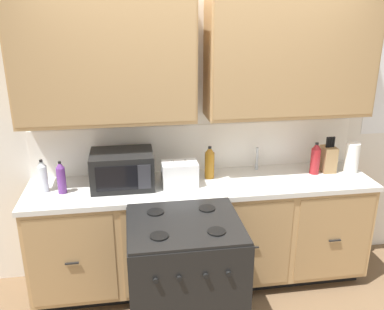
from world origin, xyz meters
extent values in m
plane|color=brown|center=(0.00, 0.00, 0.00)|extent=(8.00, 8.00, 0.00)
cube|color=white|center=(0.00, 0.62, 1.21)|extent=(3.95, 0.05, 2.42)
cube|color=white|center=(0.00, 0.60, 1.14)|extent=(2.75, 0.01, 0.40)
cube|color=tan|center=(-0.71, 0.43, 1.91)|extent=(1.33, 0.34, 0.94)
cube|color=#A58052|center=(-0.71, 0.26, 1.91)|extent=(1.30, 0.01, 0.88)
cube|color=tan|center=(0.71, 0.43, 1.91)|extent=(1.33, 0.34, 0.94)
cube|color=#A58052|center=(0.71, 0.26, 1.91)|extent=(1.30, 0.01, 0.88)
cube|color=black|center=(0.00, 0.33, 0.05)|extent=(2.70, 0.48, 0.10)
cube|color=tan|center=(0.00, 0.30, 0.50)|extent=(2.75, 0.60, 0.80)
cube|color=#A88354|center=(-1.03, 0.00, 0.50)|extent=(0.63, 0.01, 0.73)
cube|color=black|center=(-1.03, -0.02, 0.49)|extent=(0.10, 0.01, 0.01)
cube|color=#A88354|center=(-0.34, 0.00, 0.50)|extent=(0.63, 0.01, 0.73)
cube|color=black|center=(-0.34, -0.02, 0.49)|extent=(0.10, 0.01, 0.01)
cube|color=#A88354|center=(0.34, 0.00, 0.50)|extent=(0.63, 0.01, 0.73)
cube|color=black|center=(0.34, -0.02, 0.49)|extent=(0.10, 0.01, 0.01)
cube|color=#A88354|center=(1.03, 0.00, 0.50)|extent=(0.63, 0.01, 0.73)
cube|color=black|center=(1.03, -0.02, 0.49)|extent=(0.10, 0.01, 0.01)
cube|color=silver|center=(0.00, 0.30, 0.92)|extent=(2.78, 0.63, 0.04)
cube|color=#A8AAAF|center=(0.51, 0.33, 0.92)|extent=(0.56, 0.38, 0.02)
cube|color=black|center=(-0.24, -0.33, 0.46)|extent=(0.76, 0.66, 0.92)
cube|color=black|center=(-0.24, -0.33, 0.93)|extent=(0.74, 0.65, 0.02)
cylinder|color=black|center=(-0.42, -0.49, 0.94)|extent=(0.12, 0.12, 0.01)
cylinder|color=black|center=(-0.06, -0.49, 0.94)|extent=(0.12, 0.12, 0.01)
cylinder|color=black|center=(-0.42, -0.17, 0.94)|extent=(0.12, 0.12, 0.01)
cylinder|color=black|center=(-0.06, -0.17, 0.94)|extent=(0.12, 0.12, 0.01)
cylinder|color=black|center=(-0.46, -0.67, 0.75)|extent=(0.03, 0.02, 0.03)
cylinder|color=black|center=(-0.32, -0.67, 0.75)|extent=(0.03, 0.02, 0.03)
cylinder|color=black|center=(-0.16, -0.67, 0.75)|extent=(0.03, 0.02, 0.03)
cylinder|color=black|center=(-0.02, -0.67, 0.75)|extent=(0.03, 0.02, 0.03)
cube|color=black|center=(-0.63, 0.33, 1.08)|extent=(0.48, 0.36, 0.28)
cube|color=black|center=(-0.67, 0.15, 1.08)|extent=(0.31, 0.01, 0.19)
cube|color=#28282D|center=(-0.47, 0.15, 1.08)|extent=(0.10, 0.01, 0.19)
cube|color=white|center=(-0.19, 0.28, 1.03)|extent=(0.28, 0.18, 0.19)
cube|color=black|center=(-0.24, 0.28, 1.12)|extent=(0.02, 0.13, 0.01)
cube|color=black|center=(-0.14, 0.28, 1.12)|extent=(0.02, 0.13, 0.01)
cube|color=#9C794E|center=(1.10, 0.38, 1.05)|extent=(0.11, 0.14, 0.22)
cylinder|color=black|center=(1.07, 0.37, 1.20)|extent=(0.02, 0.02, 0.09)
cylinder|color=black|center=(1.09, 0.37, 1.20)|extent=(0.02, 0.02, 0.09)
cylinder|color=black|center=(1.11, 0.37, 1.20)|extent=(0.02, 0.02, 0.09)
cylinder|color=black|center=(1.13, 0.37, 1.20)|extent=(0.02, 0.02, 0.09)
cylinder|color=#B2B5BA|center=(0.51, 0.51, 1.04)|extent=(0.02, 0.02, 0.20)
cylinder|color=white|center=(1.29, 0.33, 1.07)|extent=(0.12, 0.12, 0.26)
cylinder|color=silver|center=(-1.23, 0.32, 1.04)|extent=(0.07, 0.07, 0.20)
cone|color=silver|center=(-1.23, 0.32, 1.17)|extent=(0.06, 0.06, 0.05)
cylinder|color=black|center=(-1.23, 0.32, 1.19)|extent=(0.02, 0.02, 0.02)
cylinder|color=#9E6619|center=(0.07, 0.39, 1.05)|extent=(0.08, 0.08, 0.22)
cone|color=#9E6619|center=(0.07, 0.39, 1.18)|extent=(0.07, 0.07, 0.05)
cylinder|color=black|center=(0.07, 0.39, 1.20)|extent=(0.03, 0.03, 0.02)
cylinder|color=maroon|center=(0.97, 0.34, 1.05)|extent=(0.08, 0.08, 0.22)
cone|color=maroon|center=(0.97, 0.34, 1.19)|extent=(0.07, 0.07, 0.05)
cylinder|color=black|center=(0.97, 0.34, 1.20)|extent=(0.03, 0.03, 0.02)
cylinder|color=#663384|center=(-1.09, 0.27, 1.04)|extent=(0.07, 0.07, 0.20)
cone|color=#663384|center=(-1.09, 0.27, 1.17)|extent=(0.06, 0.06, 0.05)
cylinder|color=black|center=(-1.09, 0.27, 1.19)|extent=(0.02, 0.02, 0.02)
camera|label=1|loc=(-0.56, -2.72, 2.26)|focal=38.73mm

